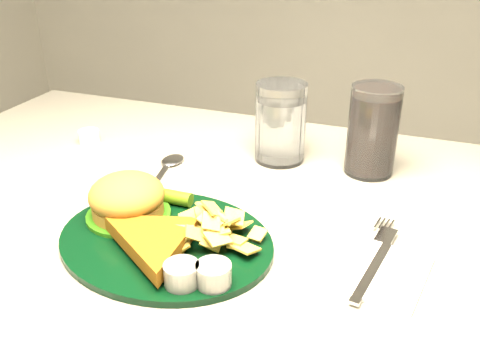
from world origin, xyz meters
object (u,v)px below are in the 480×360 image
object	(u,v)px
cola_glass	(373,131)
fork_napkin	(373,267)
dinner_plate	(164,222)
water_glass	(280,123)

from	to	relation	value
cola_glass	fork_napkin	xyz separation A→B (m)	(0.05, -0.28, -0.07)
dinner_plate	fork_napkin	world-z (taller)	dinner_plate
water_glass	dinner_plate	bearing A→B (deg)	-101.27
water_glass	cola_glass	distance (m)	0.15
dinner_plate	fork_napkin	distance (m)	0.27
water_glass	cola_glass	world-z (taller)	cola_glass
water_glass	fork_napkin	distance (m)	0.35
fork_napkin	cola_glass	bearing A→B (deg)	108.57
cola_glass	fork_napkin	distance (m)	0.29
dinner_plate	cola_glass	bearing A→B (deg)	65.08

